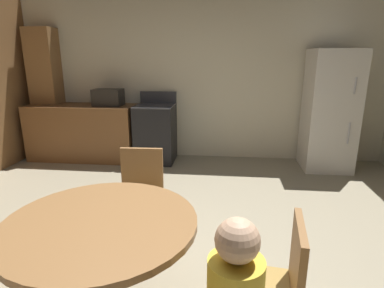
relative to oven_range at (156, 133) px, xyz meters
The scene contains 10 objects.
ground_plane 2.88m from the oven_range, 75.76° to the right, with size 14.00×14.00×0.00m, color gray.
wall_back 1.19m from the oven_range, 29.56° to the left, with size 6.16×0.12×2.70m, color beige.
kitchen_counter 1.22m from the oven_range, behind, with size 1.73×0.60×0.90m, color brown.
pantry_column 1.96m from the oven_range, behind, with size 0.44×0.36×2.10m, color olive.
oven_range is the anchor object (origin of this frame).
refrigerator 2.67m from the oven_range, ahead, with size 0.68×0.68×1.76m.
microwave 0.94m from the oven_range, behind, with size 0.44×0.32×0.26m, color black.
dining_table 3.31m from the oven_range, 82.78° to the right, with size 1.10×1.10×0.76m.
chair_east 3.67m from the oven_range, 68.11° to the right, with size 0.45×0.45×0.87m.
chair_north 2.35m from the oven_range, 80.84° to the right, with size 0.42×0.42×0.87m.
Camera 1 is at (0.40, -2.06, 1.65)m, focal length 29.33 mm.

